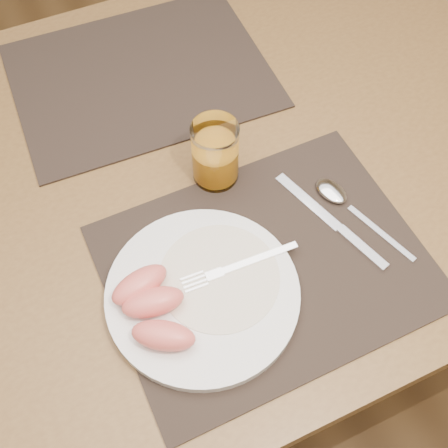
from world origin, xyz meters
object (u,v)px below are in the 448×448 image
fork (230,269)px  juice_glass (215,155)px  plate (203,294)px  knife (339,228)px  spoon (339,197)px  table (192,192)px  placemat_far (141,75)px  placemat_near (266,265)px

fork → juice_glass: 0.18m
plate → knife: size_ratio=1.25×
fork → spoon: size_ratio=0.93×
table → knife: knife is taller
placemat_far → spoon: 0.43m
placemat_far → knife: bearing=-70.0°
knife → spoon: 0.05m
placemat_near → fork: fork is taller
plate → juice_glass: size_ratio=2.47×
placemat_near → spoon: (0.15, 0.06, 0.01)m
fork → knife: (0.18, 0.00, -0.02)m
placemat_far → plate: size_ratio=1.67×
placemat_near → knife: knife is taller
plate → fork: (0.05, 0.01, 0.01)m
fork → juice_glass: bearing=72.4°
placemat_near → placemat_far: (-0.03, 0.44, 0.00)m
table → placemat_near: bearing=-83.0°
placemat_far → fork: bearing=-93.1°
fork → spoon: 0.21m
table → knife: bearing=-54.1°
fork → knife: bearing=0.3°
fork → plate: bearing=-163.5°
table → knife: 0.28m
plate → juice_glass: 0.22m
plate → placemat_near: bearing=4.3°
table → juice_glass: (0.03, -0.04, 0.14)m
placemat_far → fork: fork is taller
spoon → juice_glass: 0.20m
table → plate: (-0.08, -0.23, 0.10)m
table → plate: size_ratio=5.19×
placemat_near → plate: (-0.10, -0.01, 0.01)m
spoon → placemat_far: bearing=115.6°
fork → table: bearing=82.8°
table → spoon: 0.26m
placemat_near → plate: bearing=-175.7°
placemat_far → plate: plate is taller
placemat_near → juice_glass: juice_glass is taller
placemat_far → fork: (-0.02, -0.43, 0.02)m
knife → juice_glass: (-0.13, 0.17, 0.05)m
placemat_near → juice_glass: 0.18m
placemat_far → spoon: spoon is taller
fork → placemat_near: bearing=-7.1°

